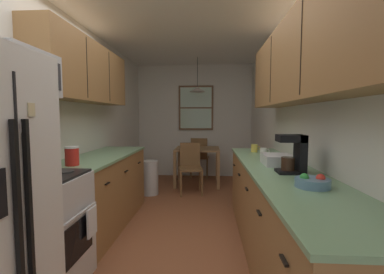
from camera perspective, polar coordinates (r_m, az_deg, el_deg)
ground_plane at (r=3.73m, az=-1.78°, el=-17.19°), size 12.00×12.00×0.00m
wall_left at (r=3.84m, az=-22.32°, el=2.60°), size 0.10×9.00×2.55m
wall_right at (r=3.60m, az=20.09°, el=2.57°), size 0.10×9.00×2.55m
wall_back at (r=6.11m, az=0.55°, el=3.48°), size 4.40×0.10×2.55m
ceiling_slab at (r=3.68m, az=-1.89°, el=23.72°), size 4.40×9.00×0.08m
stove_range at (r=2.50m, az=-30.27°, el=-17.38°), size 0.66×0.64×1.10m
microwave_over_range at (r=2.42m, az=-33.70°, el=11.52°), size 0.39×0.57×0.34m
counter_left at (r=3.55m, az=-18.87°, el=-10.90°), size 0.64×1.85×0.90m
upper_cabinets_left at (r=3.48m, az=-21.98°, el=12.80°), size 0.33×1.93×0.70m
counter_right at (r=2.69m, az=18.51°, el=-15.87°), size 0.64×3.09×0.90m
upper_cabinets_right at (r=2.57m, az=22.73°, el=15.18°), size 0.33×2.77×0.74m
dining_table at (r=5.34m, az=1.17°, el=-3.71°), size 0.88×0.80×0.74m
dining_chair_near at (r=4.77m, az=-0.33°, el=-6.15°), size 0.45×0.45×0.90m
dining_chair_far at (r=5.96m, az=1.65°, el=-4.02°), size 0.43×0.43×0.90m
pendant_light at (r=5.32m, az=1.19°, el=10.30°), size 0.32×0.32×0.68m
back_window at (r=6.04m, az=0.86°, el=6.33°), size 0.79×0.05×1.01m
trash_bin at (r=4.76m, az=-9.07°, el=-8.70°), size 0.28×0.28×0.60m
storage_canister at (r=2.82m, az=-24.59°, el=-3.75°), size 0.13×0.13×0.18m
dish_towel at (r=2.45m, az=-20.90°, el=-16.77°), size 0.02×0.16×0.24m
coffee_maker at (r=2.37m, az=21.32°, el=-3.28°), size 0.22×0.18×0.32m
mug_by_coffeemaker at (r=3.38m, az=15.27°, el=-3.04°), size 0.12×0.08×0.09m
mug_spare at (r=3.63m, az=13.39°, el=-2.37°), size 0.12×0.09×0.10m
fruit_bowl at (r=1.97m, az=24.66°, el=-8.84°), size 0.23×0.23×0.09m
dish_rack at (r=2.74m, az=18.07°, el=-4.70°), size 0.28×0.34×0.10m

